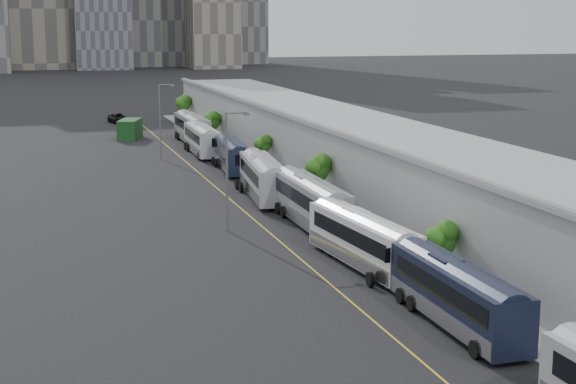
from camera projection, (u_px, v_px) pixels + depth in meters
name	position (u px, v px, depth m)	size (l,w,h in m)	color
sidewalk	(354.00, 205.00, 82.77)	(10.00, 170.00, 0.12)	gray
lane_line	(245.00, 212.00, 79.83)	(0.12, 160.00, 0.02)	gold
depot	(394.00, 167.00, 83.24)	(12.45, 160.40, 7.20)	gray
bus_1	(457.00, 300.00, 49.54)	(2.85, 12.75, 3.72)	black
bus_2	(363.00, 244.00, 61.85)	(3.76, 13.18, 3.80)	white
bus_3	(311.00, 206.00, 74.25)	(3.08, 13.91, 4.06)	gray
bus_4	(263.00, 181.00, 85.99)	(4.17, 13.92, 4.01)	#A9ADB4
bus_5	(232.00, 158.00, 101.76)	(3.59, 12.61, 3.64)	#161D32
bus_6	(202.00, 142.00, 114.47)	(2.94, 13.16, 3.83)	silver
bus_7	(192.00, 131.00, 125.46)	(3.10, 14.02, 4.10)	gray
tree_1	(440.00, 238.00, 58.28)	(2.09, 2.09, 3.97)	black
tree_2	(318.00, 167.00, 81.99)	(2.22, 2.22, 4.86)	black
tree_3	(263.00, 144.00, 101.64)	(1.72, 1.72, 3.95)	black
tree_4	(211.00, 120.00, 127.41)	(2.41, 2.41, 4.25)	black
tree_5	(183.00, 102.00, 149.22)	(2.42, 2.42, 4.79)	black
street_lamp_near	(229.00, 164.00, 71.57)	(2.04, 0.22, 9.86)	#59595E
street_lamp_far	(161.00, 116.00, 109.66)	(2.04, 0.22, 9.41)	#59595E
shipping_container	(130.00, 129.00, 129.52)	(2.60, 5.93, 2.89)	#113916
suv	(119.00, 118.00, 150.29)	(2.67, 5.79, 1.61)	black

